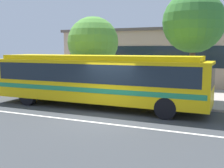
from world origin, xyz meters
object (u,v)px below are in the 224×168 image
Objects in this scene: transit_bus at (97,77)px; pedestrian_waiting_near_sign at (135,83)px; pedestrian_walking_along_curb at (118,84)px; bus_stop_sign at (165,74)px; street_tree_mid_block at (194,22)px; street_tree_near_stop at (93,42)px.

pedestrian_waiting_near_sign is at bearing 56.99° from transit_bus.
transit_bus is 2.67m from pedestrian_waiting_near_sign.
bus_stop_sign is at bearing 6.19° from pedestrian_walking_along_curb.
pedestrian_waiting_near_sign is 1.89m from bus_stop_sign.
pedestrian_waiting_near_sign is at bearing -156.30° from street_tree_mid_block.
transit_bus is 1.87× the size of street_tree_mid_block.
bus_stop_sign is 0.49× the size of street_tree_near_stop.
street_tree_near_stop is 0.82× the size of street_tree_mid_block.
street_tree_near_stop is at bearing 156.28° from pedestrian_waiting_near_sign.
street_tree_near_stop is at bearing 119.81° from transit_bus.
pedestrian_walking_along_curb is (-0.96, -0.40, -0.06)m from pedestrian_waiting_near_sign.
transit_bus is 1.94m from pedestrian_walking_along_curb.
transit_bus is 7.08× the size of pedestrian_walking_along_curb.
bus_stop_sign is at bearing -17.32° from street_tree_near_stop.
transit_bus is 3.85m from bus_stop_sign.
transit_bus is 6.47m from street_tree_mid_block.
street_tree_near_stop is (-3.60, 1.58, 2.43)m from pedestrian_waiting_near_sign.
pedestrian_walking_along_curb is 2.85m from bus_stop_sign.
street_tree_mid_block is (1.26, 1.44, 2.91)m from bus_stop_sign.
transit_bus is at bearing -123.01° from pedestrian_waiting_near_sign.
pedestrian_waiting_near_sign is 0.34× the size of street_tree_near_stop.
street_tree_mid_block is (4.48, 3.54, 3.03)m from transit_bus.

